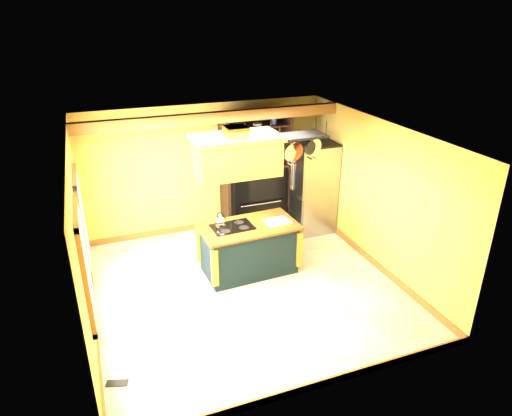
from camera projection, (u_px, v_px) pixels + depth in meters
floor at (246, 287)px, 7.89m from camera, size 5.00×5.00×0.00m
ceiling at (245, 134)px, 6.80m from camera, size 5.00×5.00×0.00m
wall_back at (205, 169)px, 9.49m from camera, size 5.00×0.02×2.70m
wall_front at (318, 302)px, 5.21m from camera, size 5.00×0.02×2.70m
wall_left at (81, 242)px, 6.54m from camera, size 0.02×5.00×2.70m
wall_right at (377, 195)px, 8.16m from camera, size 0.02×5.00×2.70m
ceiling_beam at (214, 118)px, 8.30m from camera, size 5.00×0.15×0.20m
window_near at (85, 265)px, 5.85m from camera, size 0.06×1.06×1.56m
window_far at (82, 221)px, 7.04m from camera, size 0.06×1.06×1.56m
kitchen_island at (249, 248)px, 8.19m from camera, size 1.76×1.04×1.11m
range_hood at (236, 154)px, 7.41m from camera, size 1.44×0.81×0.80m
pot_rack at (298, 142)px, 7.74m from camera, size 1.02×0.47×0.72m
refrigerator at (310, 187)px, 9.67m from camera, size 0.82×0.97×1.90m
hutch at (255, 185)px, 9.74m from camera, size 1.41×0.63×2.49m
floor_register at (117, 383)px, 5.86m from camera, size 0.30×0.20×0.01m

